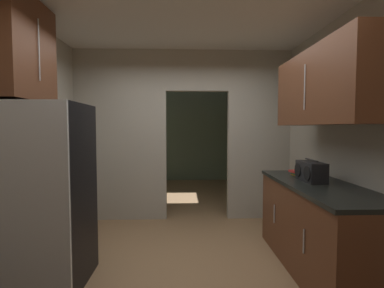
{
  "coord_description": "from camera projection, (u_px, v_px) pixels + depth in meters",
  "views": [
    {
      "loc": [
        -0.02,
        -2.88,
        1.5
      ],
      "look_at": [
        0.1,
        0.64,
        1.3
      ],
      "focal_mm": 26.55,
      "sensor_mm": 36.0,
      "label": 1
    }
  ],
  "objects": [
    {
      "name": "book_stack",
      "position": [
        296.0,
        173.0,
        3.44
      ],
      "size": [
        0.14,
        0.16,
        0.06
      ],
      "color": "gold",
      "rests_on": "lower_cabinet_run"
    },
    {
      "name": "kitchen_flank_right",
      "position": [
        382.0,
        142.0,
        2.58
      ],
      "size": [
        0.1,
        4.27,
        2.75
      ],
      "primitive_type": "cube",
      "color": "#ADA899",
      "rests_on": "ground"
    },
    {
      "name": "upper_cabinet_counterside",
      "position": [
        322.0,
        87.0,
        2.88
      ],
      "size": [
        0.36,
        1.67,
        0.76
      ],
      "color": "brown"
    },
    {
      "name": "lower_cabinet_run",
      "position": [
        319.0,
        227.0,
        2.96
      ],
      "size": [
        0.69,
        1.85,
        0.92
      ],
      "color": "brown",
      "rests_on": "ground"
    },
    {
      "name": "kitchen_partition",
      "position": [
        180.0,
        130.0,
        4.64
      ],
      "size": [
        3.49,
        0.12,
        2.75
      ],
      "color": "#ADA899",
      "rests_on": "ground"
    },
    {
      "name": "ground",
      "position": [
        184.0,
        272.0,
        2.96
      ],
      "size": [
        20.0,
        20.0,
        0.0
      ],
      "primitive_type": "plane",
      "color": "#93704C"
    },
    {
      "name": "boombox",
      "position": [
        311.0,
        172.0,
        3.06
      ],
      "size": [
        0.2,
        0.41,
        0.24
      ],
      "color": "black",
      "rests_on": "lower_cabinet_run"
    },
    {
      "name": "kitchen_overhead_slab",
      "position": [
        184.0,
        19.0,
        3.33
      ],
      "size": [
        3.89,
        7.55,
        0.06
      ],
      "primitive_type": "cube",
      "color": "silver"
    },
    {
      "name": "refrigerator",
      "position": [
        45.0,
        195.0,
        2.68
      ],
      "size": [
        0.74,
        0.78,
        1.73
      ],
      "color": "black",
      "rests_on": "ground"
    },
    {
      "name": "upper_cabinet_fridgeside",
      "position": [
        20.0,
        50.0,
        2.7
      ],
      "size": [
        0.36,
        0.82,
        0.97
      ],
      "color": "brown"
    },
    {
      "name": "adjoining_room_shell",
      "position": [
        183.0,
        133.0,
        6.97
      ],
      "size": [
        3.49,
        3.55,
        2.75
      ],
      "color": "slate",
      "rests_on": "ground"
    }
  ]
}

